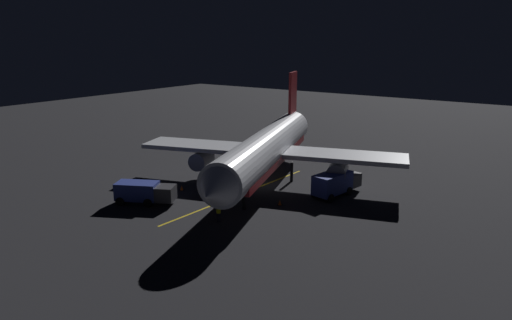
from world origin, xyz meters
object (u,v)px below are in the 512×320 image
object	(u,v)px
catering_truck	(336,183)
traffic_cone_under_wing	(182,188)
ground_crew_worker	(219,213)
traffic_cone_near_left	(229,196)
airliner	(267,149)
traffic_cone_near_right	(280,203)
baggage_truck	(143,192)

from	to	relation	value
catering_truck	traffic_cone_under_wing	xyz separation A→B (m)	(14.83, 8.33, -1.07)
ground_crew_worker	traffic_cone_near_left	distance (m)	6.39
airliner	traffic_cone_near_right	xyz separation A→B (m)	(-4.89, 5.07, -3.99)
traffic_cone_near_left	traffic_cone_near_right	world-z (taller)	same
baggage_truck	catering_truck	bearing A→B (deg)	-137.93
ground_crew_worker	traffic_cone_under_wing	distance (m)	10.30
catering_truck	traffic_cone_near_left	distance (m)	11.59
airliner	catering_truck	size ratio (longest dim) A/B	5.21
catering_truck	baggage_truck	bearing A→B (deg)	42.07
traffic_cone_near_right	catering_truck	bearing A→B (deg)	-118.34
catering_truck	airliner	bearing A→B (deg)	7.09
airliner	ground_crew_worker	distance (m)	12.68
catering_truck	traffic_cone_under_wing	size ratio (longest dim) A/B	12.36
airliner	traffic_cone_under_wing	distance (m)	10.67
traffic_cone_near_left	traffic_cone_near_right	size ratio (longest dim) A/B	1.00
traffic_cone_under_wing	traffic_cone_near_left	bearing A→B (deg)	-171.82
baggage_truck	ground_crew_worker	xyz separation A→B (m)	(-9.42, -0.63, -0.29)
traffic_cone_near_right	baggage_truck	bearing A→B (deg)	32.53
ground_crew_worker	traffic_cone_near_left	world-z (taller)	ground_crew_worker
airliner	ground_crew_worker	size ratio (longest dim) A/B	20.36
baggage_truck	traffic_cone_under_wing	bearing A→B (deg)	-92.74
traffic_cone_near_left	traffic_cone_under_wing	world-z (taller)	same
baggage_truck	ground_crew_worker	bearing A→B (deg)	-176.19
baggage_truck	traffic_cone_near_right	distance (m)	14.03
airliner	catering_truck	xyz separation A→B (m)	(-8.17, -1.02, -2.92)
baggage_truck	traffic_cone_under_wing	size ratio (longest dim) A/B	11.46
airliner	baggage_truck	size ratio (longest dim) A/B	5.62
baggage_truck	traffic_cone_near_left	world-z (taller)	baggage_truck
catering_truck	ground_crew_worker	bearing A→B (deg)	66.42
airliner	ground_crew_worker	world-z (taller)	airliner
airliner	traffic_cone_near_left	distance (m)	7.61
catering_truck	traffic_cone_near_left	size ratio (longest dim) A/B	12.36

